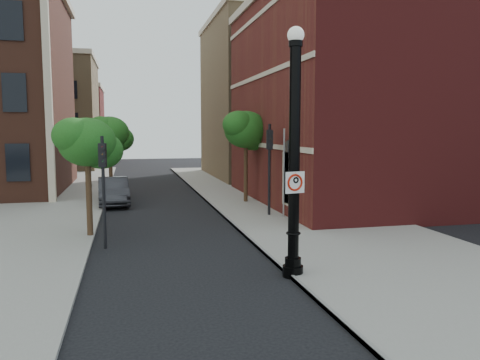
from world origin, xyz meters
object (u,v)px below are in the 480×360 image
object	(u,v)px
no_parking_sign	(295,182)
parked_car	(113,191)
traffic_signal_right	(270,155)
lamppost	(294,164)
traffic_signal_left	(103,173)

from	to	relation	value
no_parking_sign	parked_car	distance (m)	16.64
traffic_signal_right	lamppost	bearing A→B (deg)	-94.68
lamppost	traffic_signal_right	size ratio (longest dim) A/B	1.56
no_parking_sign	traffic_signal_left	bearing A→B (deg)	127.57
lamppost	no_parking_sign	size ratio (longest dim) A/B	11.56
parked_car	traffic_signal_right	size ratio (longest dim) A/B	1.04
traffic_signal_left	parked_car	bearing A→B (deg)	99.82
lamppost	traffic_signal_left	distance (m)	7.40
parked_car	traffic_signal_left	bearing A→B (deg)	-93.37
lamppost	traffic_signal_right	bearing A→B (deg)	77.20
parked_car	traffic_signal_left	xyz separation A→B (m)	(-0.01, -10.59, 2.01)
no_parking_sign	traffic_signal_right	bearing A→B (deg)	66.24
no_parking_sign	traffic_signal_right	xyz separation A→B (m)	(2.16, 9.57, 0.28)
traffic_signal_right	no_parking_sign	bearing A→B (deg)	-94.64
traffic_signal_left	lamppost	bearing A→B (deg)	-30.32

